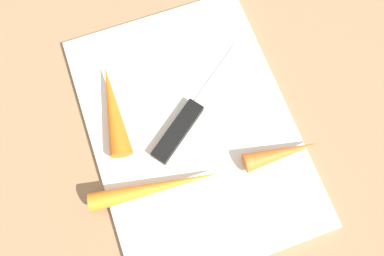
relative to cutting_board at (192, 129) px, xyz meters
name	(u,v)px	position (x,y,z in m)	size (l,w,h in m)	color
ground_plane	(192,131)	(0.00, 0.00, -0.01)	(1.40, 1.40, 0.00)	#8C6D4C
cutting_board	(192,129)	(0.00, 0.00, 0.00)	(0.36, 0.26, 0.01)	silver
knife	(184,125)	(0.01, 0.01, 0.01)	(0.14, 0.17, 0.01)	#B7B7BC
carrot_longest	(156,188)	(-0.06, 0.07, 0.02)	(0.02, 0.02, 0.16)	orange
carrot_shortest	(282,153)	(-0.07, -0.09, 0.02)	(0.02, 0.02, 0.10)	orange
carrot_medium	(113,109)	(0.05, 0.09, 0.02)	(0.03, 0.03, 0.12)	orange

